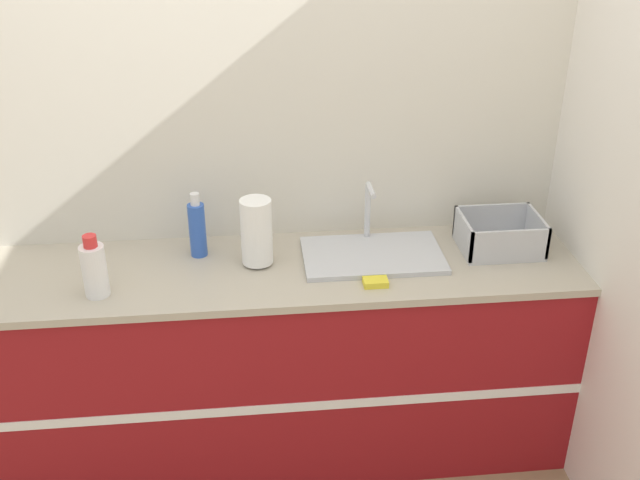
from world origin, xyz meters
The scene contains 9 objects.
wall_back centered at (0.00, 0.59, 1.30)m, with size 4.69×0.06×2.60m.
wall_right centered at (1.17, 0.28, 1.30)m, with size 0.06×2.56×2.60m.
counter_cabinet centered at (0.00, 0.28, 0.44)m, with size 2.31×0.58×0.88m.
sink centered at (0.35, 0.32, 0.90)m, with size 0.54×0.33×0.26m.
paper_towel_roll centered at (-0.09, 0.31, 1.02)m, with size 0.12×0.12×0.27m.
dish_rack centered at (0.87, 0.33, 0.94)m, with size 0.31×0.25×0.14m.
bottle_blue centered at (-0.32, 0.40, 1.00)m, with size 0.07×0.07×0.26m.
bottle_white_spray centered at (-0.67, 0.14, 0.99)m, with size 0.09×0.09×0.24m.
sponge centered at (0.33, 0.10, 0.90)m, with size 0.09×0.06×0.02m.
Camera 1 is at (-0.11, -2.21, 2.30)m, focal length 42.00 mm.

